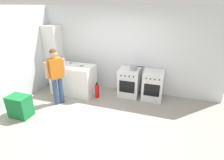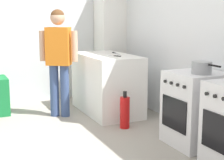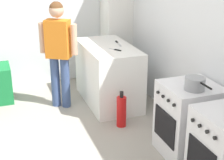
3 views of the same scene
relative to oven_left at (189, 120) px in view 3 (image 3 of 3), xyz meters
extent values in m
cube|color=silver|center=(-0.35, 0.37, 0.87)|extent=(6.00, 0.10, 2.60)
cube|color=silver|center=(-2.95, -1.18, 0.87)|extent=(0.10, 3.10, 2.60)
cube|color=white|center=(-1.70, -0.38, 0.02)|extent=(1.30, 0.70, 0.90)
cube|color=silver|center=(0.00, 0.00, 0.00)|extent=(0.60, 0.60, 0.85)
cube|color=black|center=(0.00, -0.30, -0.03)|extent=(0.45, 0.01, 0.36)
cylinder|color=black|center=(-0.14, -0.12, 0.42)|extent=(0.19, 0.19, 0.01)
cylinder|color=black|center=(0.14, -0.12, 0.42)|extent=(0.19, 0.19, 0.01)
cylinder|color=black|center=(-0.14, 0.12, 0.42)|extent=(0.19, 0.19, 0.01)
cylinder|color=black|center=(0.14, 0.12, 0.42)|extent=(0.19, 0.19, 0.01)
cylinder|color=black|center=(-0.18, -0.31, 0.31)|extent=(0.04, 0.02, 0.04)
cylinder|color=black|center=(-0.06, -0.31, 0.31)|extent=(0.04, 0.02, 0.04)
cylinder|color=black|center=(0.06, -0.31, 0.31)|extent=(0.04, 0.02, 0.04)
cylinder|color=black|center=(0.18, -0.31, 0.31)|extent=(0.04, 0.02, 0.04)
cylinder|color=black|center=(0.58, -0.12, 0.42)|extent=(0.18, 0.18, 0.01)
cylinder|color=black|center=(0.54, -0.31, 0.31)|extent=(0.04, 0.02, 0.04)
cylinder|color=black|center=(0.65, -0.31, 0.31)|extent=(0.04, 0.02, 0.04)
cylinder|color=black|center=(0.77, -0.31, 0.31)|extent=(0.04, 0.02, 0.04)
cylinder|color=black|center=(0.88, -0.31, 0.31)|extent=(0.04, 0.02, 0.04)
cylinder|color=gray|center=(0.12, -0.04, 0.49)|extent=(0.22, 0.22, 0.14)
cylinder|color=black|center=(0.32, -0.04, 0.54)|extent=(0.18, 0.02, 0.02)
cube|color=silver|center=(-1.50, -0.39, 0.48)|extent=(0.10, 0.08, 0.01)
cube|color=black|center=(-1.41, -0.33, 0.48)|extent=(0.11, 0.08, 0.01)
cube|color=silver|center=(-1.69, -0.20, 0.48)|extent=(0.22, 0.06, 0.01)
cube|color=black|center=(-1.85, -0.18, 0.48)|extent=(0.11, 0.04, 0.01)
cylinder|color=#384C7A|center=(-1.82, -1.17, -0.04)|extent=(0.13, 0.13, 0.77)
cylinder|color=#384C7A|center=(-1.73, -1.04, -0.04)|extent=(0.13, 0.13, 0.77)
cube|color=orange|center=(-1.78, -1.11, 0.62)|extent=(0.35, 0.39, 0.55)
cylinder|color=tan|center=(-1.91, -1.31, 0.62)|extent=(0.09, 0.09, 0.44)
cylinder|color=tan|center=(-1.65, -0.90, 0.62)|extent=(0.09, 0.09, 0.44)
sphere|color=tan|center=(-1.78, -1.11, 1.03)|extent=(0.21, 0.21, 0.21)
sphere|color=brown|center=(-1.78, -1.11, 1.05)|extent=(0.20, 0.20, 0.20)
cylinder|color=red|center=(-0.87, -0.48, -0.22)|extent=(0.13, 0.13, 0.42)
cylinder|color=black|center=(-0.87, -0.48, 0.03)|extent=(0.05, 0.05, 0.08)
cube|color=#197238|center=(-2.32, -1.96, -0.29)|extent=(0.52, 0.36, 0.28)
cube|color=white|center=(-2.65, 0.10, 0.57)|extent=(0.48, 0.44, 2.00)
camera|label=1|loc=(1.01, -4.79, 2.16)|focal=28.00mm
camera|label=2|loc=(3.07, -2.46, 1.03)|focal=55.00mm
camera|label=3|loc=(2.98, -1.98, 1.80)|focal=55.00mm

